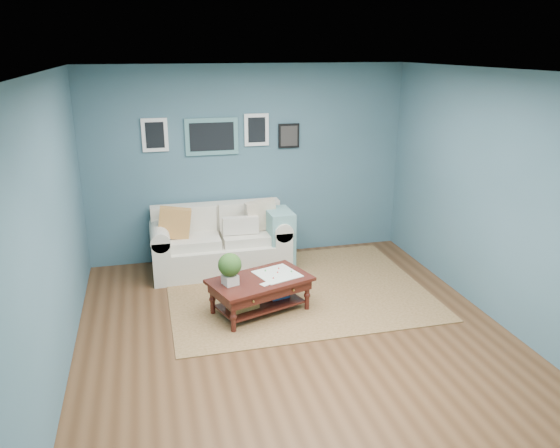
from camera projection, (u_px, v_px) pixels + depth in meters
name	position (u px, v px, depth m)	size (l,w,h in m)	color
room_shell	(295.00, 212.00, 5.38)	(5.00, 5.02, 2.70)	brown
area_rug	(296.00, 290.00, 6.84)	(3.15, 2.52, 0.01)	brown
loveseat	(226.00, 241.00, 7.40)	(1.87, 0.85, 0.96)	beige
coffee_table	(255.00, 285.00, 6.15)	(1.26, 0.97, 0.78)	#37100D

